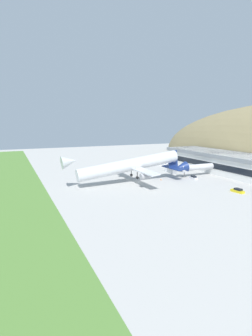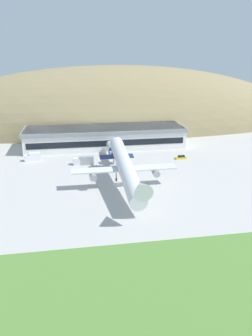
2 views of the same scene
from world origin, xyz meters
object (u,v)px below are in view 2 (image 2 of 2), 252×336
at_px(service_car_1, 181,157).
at_px(box_truck, 84,161).
at_px(terminal_building, 105,136).
at_px(jetway_0, 112,150).
at_px(service_car_0, 125,160).
at_px(traffic_cone_0, 120,173).
at_px(cargo_airplane, 125,167).
at_px(fuel_truck, 33,157).

distance_m(service_car_1, box_truck, 39.53).
distance_m(terminal_building, jetway_0, 19.08).
distance_m(service_car_0, traffic_cone_0, 14.10).
distance_m(jetway_0, cargo_airplane, 31.40).
relative_size(jetway_0, service_car_1, 3.67).
height_order(jetway_0, box_truck, jetway_0).
xyz_separation_m(terminal_building, service_car_1, (28.76, -23.30, -4.71)).
bearing_deg(jetway_0, box_truck, -156.38).
bearing_deg(traffic_cone_0, fuel_truck, 146.69).
height_order(terminal_building, service_car_0, terminal_building).
distance_m(terminal_building, traffic_cone_0, 37.31).
height_order(jetway_0, service_car_0, jetway_0).
height_order(service_car_0, box_truck, box_truck).
xyz_separation_m(cargo_airplane, box_truck, (-11.81, 26.21, -5.45)).
bearing_deg(service_car_1, jetway_0, 171.28).
bearing_deg(cargo_airplane, service_car_0, 80.93).
bearing_deg(terminal_building, jetway_0, -87.61).
xyz_separation_m(terminal_building, traffic_cone_0, (1.29, -36.94, -5.04)).
bearing_deg(fuel_truck, service_car_0, -11.89).
bearing_deg(jetway_0, fuel_truck, 174.22).
xyz_separation_m(service_car_1, fuel_truck, (-59.62, 7.49, 0.94)).
height_order(service_car_0, service_car_1, service_car_0).
xyz_separation_m(service_car_1, traffic_cone_0, (-27.47, -13.64, -0.33)).
relative_size(jetway_0, box_truck, 2.19).
bearing_deg(terminal_building, cargo_airplane, -88.79).
bearing_deg(fuel_truck, service_car_1, -7.16).
distance_m(cargo_airplane, service_car_0, 27.92).
relative_size(jetway_0, traffic_cone_0, 29.91).
bearing_deg(jetway_0, service_car_1, -8.72).
bearing_deg(cargo_airplane, fuel_truck, 132.82).
xyz_separation_m(terminal_building, box_truck, (-10.75, -24.06, -3.73)).
bearing_deg(box_truck, jetway_0, 23.62).
distance_m(cargo_airplane, fuel_truck, 47.29).
bearing_deg(cargo_airplane, jetway_0, 90.49).
bearing_deg(fuel_truck, cargo_airplane, -47.18).
distance_m(fuel_truck, box_truck, 21.74).
xyz_separation_m(cargo_airplane, traffic_cone_0, (0.23, 13.33, -6.75)).
height_order(jetway_0, service_car_1, jetway_0).
bearing_deg(service_car_0, terminal_building, 102.85).
height_order(service_car_1, traffic_cone_0, service_car_1).
distance_m(jetway_0, box_truck, 12.82).
bearing_deg(jetway_0, cargo_airplane, -89.51).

